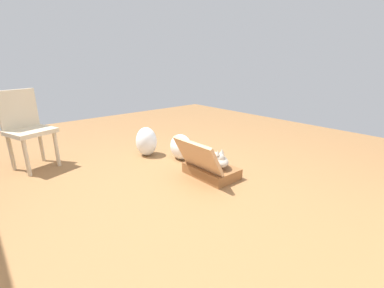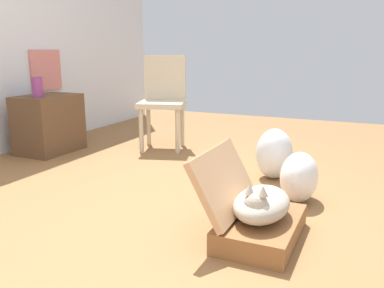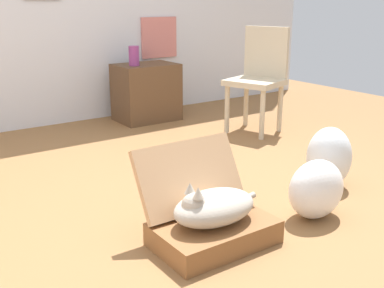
# 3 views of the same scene
# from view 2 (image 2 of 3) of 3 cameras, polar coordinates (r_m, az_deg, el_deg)

# --- Properties ---
(ground_plane) EXTENTS (7.68, 7.68, 0.00)m
(ground_plane) POSITION_cam_2_polar(r_m,az_deg,el_deg) (2.54, -1.53, -9.56)
(ground_plane) COLOR olive
(ground_plane) RESTS_ON ground
(suitcase_base) EXTENTS (0.59, 0.38, 0.12)m
(suitcase_base) POSITION_cam_2_polar(r_m,az_deg,el_deg) (2.21, 9.73, -11.71)
(suitcase_base) COLOR brown
(suitcase_base) RESTS_ON ground
(suitcase_lid) EXTENTS (0.59, 0.21, 0.35)m
(suitcase_lid) POSITION_cam_2_polar(r_m,az_deg,el_deg) (2.18, 4.62, -5.30)
(suitcase_lid) COLOR tan
(suitcase_lid) RESTS_ON suitcase_base
(cat) EXTENTS (0.52, 0.28, 0.22)m
(cat) POSITION_cam_2_polar(r_m,az_deg,el_deg) (2.14, 9.80, -8.34)
(cat) COLOR #B2A899
(cat) RESTS_ON suitcase_base
(plastic_bag_white) EXTENTS (0.35, 0.24, 0.33)m
(plastic_bag_white) POSITION_cam_2_polar(r_m,az_deg,el_deg) (2.75, 14.93, -4.56)
(plastic_bag_white) COLOR white
(plastic_bag_white) RESTS_ON ground
(plastic_bag_clear) EXTENTS (0.28, 0.28, 0.39)m
(plastic_bag_clear) POSITION_cam_2_polar(r_m,az_deg,el_deg) (3.19, 11.59, -1.36)
(plastic_bag_clear) COLOR silver
(plastic_bag_clear) RESTS_ON ground
(side_table) EXTENTS (0.59, 0.42, 0.56)m
(side_table) POSITION_cam_2_polar(r_m,az_deg,el_deg) (4.17, -19.64, 2.71)
(side_table) COLOR brown
(side_table) RESTS_ON ground
(vase_tall) EXTENTS (0.10, 0.10, 0.19)m
(vase_tall) POSITION_cam_2_polar(r_m,az_deg,el_deg) (3.99, -21.06, 7.55)
(vase_tall) COLOR #8C387A
(vase_tall) RESTS_ON side_table
(chair) EXTENTS (0.53, 0.55, 0.93)m
(chair) POSITION_cam_2_polar(r_m,az_deg,el_deg) (4.10, -4.10, 6.54)
(chair) COLOR beige
(chair) RESTS_ON ground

